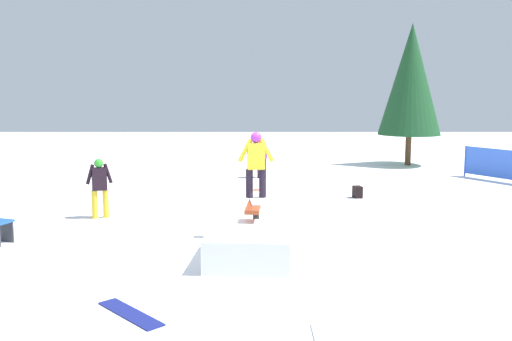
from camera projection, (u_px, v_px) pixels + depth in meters
The scene contains 9 objects.
ground_plane at pixel (256, 238), 12.07m from camera, with size 60.00×60.00×0.00m, color white.
rail_feature at pixel (256, 205), 11.97m from camera, with size 2.41×0.45×0.84m.
snow_kicker_ramp at pixel (250, 246), 10.38m from camera, with size 1.80×1.50×0.58m, color white.
main_rider_on_rail at pixel (256, 166), 11.85m from camera, with size 1.57×0.77×1.40m.
bystander_purple at pixel (262, 155), 20.15m from camera, with size 0.55×0.49×1.43m.
bystander_black at pixel (100, 185), 13.82m from camera, with size 0.33×0.62×1.46m.
loose_snowboard_navy at pixel (130, 314), 7.95m from camera, with size 1.32×0.28×0.02m, color navy.
backpack_on_snow at pixel (357, 192), 16.49m from camera, with size 0.30×0.22×0.34m, color black.
pine_tree_near at pixel (411, 80), 23.10m from camera, with size 2.54×2.54×5.76m.
Camera 1 is at (-11.75, 0.02, 3.12)m, focal length 40.00 mm.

